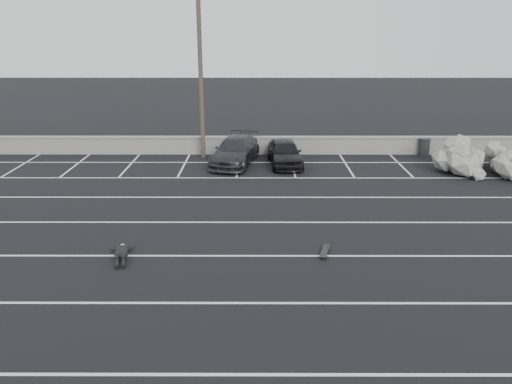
{
  "coord_description": "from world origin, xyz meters",
  "views": [
    {
      "loc": [
        -0.96,
        -15.18,
        7.35
      ],
      "look_at": [
        -1.0,
        3.77,
        1.0
      ],
      "focal_mm": 35.0,
      "sensor_mm": 36.0,
      "label": 1
    }
  ],
  "objects_px": {
    "riprap_pile": "(479,164)",
    "utility_pole": "(201,74)",
    "car_left": "(285,152)",
    "car_right": "(235,151)",
    "person": "(122,249)",
    "trash_bin": "(424,147)",
    "skateboard": "(324,252)"
  },
  "relations": [
    {
      "from": "car_left",
      "to": "trash_bin",
      "type": "distance_m",
      "value": 8.62
    },
    {
      "from": "trash_bin",
      "to": "skateboard",
      "type": "height_order",
      "value": "trash_bin"
    },
    {
      "from": "car_left",
      "to": "riprap_pile",
      "type": "relative_size",
      "value": 0.86
    },
    {
      "from": "car_left",
      "to": "utility_pole",
      "type": "distance_m",
      "value": 6.41
    },
    {
      "from": "person",
      "to": "skateboard",
      "type": "bearing_deg",
      "value": -10.48
    },
    {
      "from": "trash_bin",
      "to": "riprap_pile",
      "type": "relative_size",
      "value": 0.21
    },
    {
      "from": "car_left",
      "to": "riprap_pile",
      "type": "bearing_deg",
      "value": -13.78
    },
    {
      "from": "riprap_pile",
      "to": "utility_pole",
      "type": "bearing_deg",
      "value": 167.02
    },
    {
      "from": "riprap_pile",
      "to": "car_right",
      "type": "bearing_deg",
      "value": 171.29
    },
    {
      "from": "car_right",
      "to": "skateboard",
      "type": "relative_size",
      "value": 5.59
    },
    {
      "from": "trash_bin",
      "to": "skateboard",
      "type": "relative_size",
      "value": 1.17
    },
    {
      "from": "skateboard",
      "to": "riprap_pile",
      "type": "bearing_deg",
      "value": 61.03
    },
    {
      "from": "car_right",
      "to": "skateboard",
      "type": "distance_m",
      "value": 12.15
    },
    {
      "from": "utility_pole",
      "to": "trash_bin",
      "type": "height_order",
      "value": "utility_pole"
    },
    {
      "from": "trash_bin",
      "to": "person",
      "type": "bearing_deg",
      "value": -136.89
    },
    {
      "from": "trash_bin",
      "to": "riprap_pile",
      "type": "height_order",
      "value": "riprap_pile"
    },
    {
      "from": "skateboard",
      "to": "car_left",
      "type": "bearing_deg",
      "value": 108.51
    },
    {
      "from": "car_right",
      "to": "utility_pole",
      "type": "height_order",
      "value": "utility_pole"
    },
    {
      "from": "car_left",
      "to": "skateboard",
      "type": "xyz_separation_m",
      "value": [
        0.75,
        -11.35,
        -0.63
      ]
    },
    {
      "from": "trash_bin",
      "to": "skateboard",
      "type": "bearing_deg",
      "value": -119.48
    },
    {
      "from": "riprap_pile",
      "to": "person",
      "type": "xyz_separation_m",
      "value": [
        -16.08,
        -9.74,
        -0.33
      ]
    },
    {
      "from": "car_left",
      "to": "car_right",
      "type": "xyz_separation_m",
      "value": [
        -2.74,
        0.28,
        0.01
      ]
    },
    {
      "from": "utility_pole",
      "to": "riprap_pile",
      "type": "relative_size",
      "value": 1.94
    },
    {
      "from": "riprap_pile",
      "to": "person",
      "type": "distance_m",
      "value": 18.8
    },
    {
      "from": "skateboard",
      "to": "car_right",
      "type": "bearing_deg",
      "value": 121.43
    },
    {
      "from": "car_right",
      "to": "trash_bin",
      "type": "relative_size",
      "value": 4.79
    },
    {
      "from": "trash_bin",
      "to": "car_left",
      "type": "bearing_deg",
      "value": -165.87
    },
    {
      "from": "utility_pole",
      "to": "trash_bin",
      "type": "xyz_separation_m",
      "value": [
        13.03,
        0.4,
        -4.22
      ]
    },
    {
      "from": "trash_bin",
      "to": "person",
      "type": "height_order",
      "value": "trash_bin"
    },
    {
      "from": "utility_pole",
      "to": "riprap_pile",
      "type": "height_order",
      "value": "utility_pole"
    },
    {
      "from": "utility_pole",
      "to": "person",
      "type": "height_order",
      "value": "utility_pole"
    },
    {
      "from": "car_right",
      "to": "riprap_pile",
      "type": "xyz_separation_m",
      "value": [
        12.73,
        -1.95,
        -0.19
      ]
    }
  ]
}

